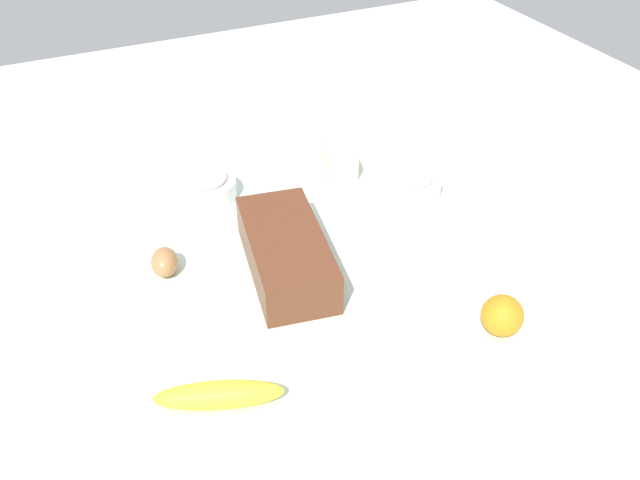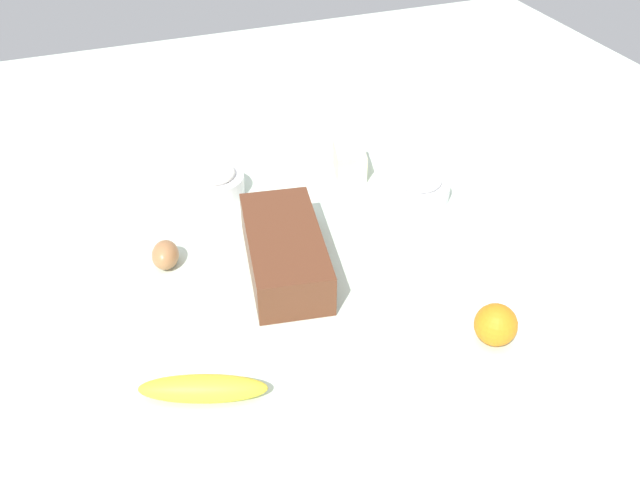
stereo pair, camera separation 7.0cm
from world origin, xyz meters
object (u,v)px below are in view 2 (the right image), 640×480
orange_fruit (496,325)px  egg_near_butter (165,255)px  sugar_bowl (418,186)px  flour_bowl (215,181)px  loaf_pan (285,250)px  butter_block (350,161)px  banana (203,389)px

orange_fruit → egg_near_butter: 0.59m
sugar_bowl → orange_fruit: bearing=-10.6°
flour_bowl → egg_near_butter: (0.20, -0.14, -0.01)m
loaf_pan → butter_block: 0.35m
sugar_bowl → egg_near_butter: 0.54m
sugar_bowl → banana: bearing=-55.8°
flour_bowl → butter_block: 0.30m
egg_near_butter → loaf_pan: bearing=67.2°
sugar_bowl → butter_block: 0.17m
sugar_bowl → flour_bowl: bearing=-112.6°
egg_near_butter → orange_fruit: bearing=50.8°
banana → butter_block: (-0.50, 0.44, 0.01)m
orange_fruit → butter_block: bearing=-177.9°
flour_bowl → butter_block: bearing=85.0°
banana → egg_near_butter: size_ratio=2.96×
flour_bowl → egg_near_butter: flour_bowl is taller
butter_block → orange_fruit: bearing=2.1°
orange_fruit → banana: bearing=-96.0°
sugar_bowl → butter_block: size_ratio=1.46×
loaf_pan → orange_fruit: 0.39m
loaf_pan → banana: size_ratio=1.57×
flour_bowl → banana: (0.53, -0.15, -0.01)m
loaf_pan → sugar_bowl: loaf_pan is taller
loaf_pan → banana: bearing=-31.0°
loaf_pan → butter_block: (-0.26, 0.24, -0.01)m
banana → flour_bowl: bearing=164.7°
banana → butter_block: butter_block is taller
banana → orange_fruit: (0.05, 0.46, 0.01)m
sugar_bowl → butter_block: bearing=-144.6°
orange_fruit → butter_block: orange_fruit is taller
sugar_bowl → egg_near_butter: size_ratio=2.04×
flour_bowl → butter_block: size_ratio=1.35×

